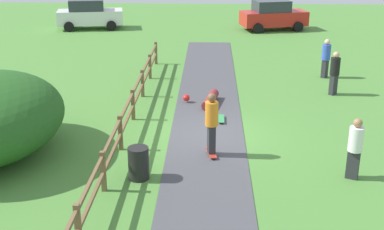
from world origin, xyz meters
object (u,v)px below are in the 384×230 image
at_px(bystander_blue, 326,57).
at_px(skater_fallen, 209,99).
at_px(skateboard_loose, 221,119).
at_px(parked_car_red, 273,15).
at_px(bystander_white, 355,146).
at_px(bystander_black, 335,71).
at_px(parked_car_white, 89,14).
at_px(trash_bin, 139,163).
at_px(skater_riding, 212,121).

bearing_deg(bystander_blue, skater_fallen, -142.93).
xyz_separation_m(skateboard_loose, parked_car_red, (3.61, 16.78, 0.87)).
xyz_separation_m(skateboard_loose, bystander_white, (3.44, -4.16, 0.86)).
relative_size(skater_fallen, bystander_blue, 0.97).
bearing_deg(bystander_black, skater_fallen, -164.06).
bearing_deg(skater_fallen, bystander_white, -56.54).
distance_m(bystander_white, parked_car_white, 24.06).
relative_size(trash_bin, bystander_white, 0.53).
distance_m(skater_fallen, bystander_black, 5.26).
bearing_deg(parked_car_red, parked_car_white, 179.98).
bearing_deg(skater_fallen, trash_bin, -106.57).
height_order(skater_fallen, bystander_white, bystander_white).
distance_m(skater_riding, parked_car_white, 21.22).
bearing_deg(parked_car_red, bystander_white, -90.47).
distance_m(trash_bin, bystander_blue, 12.25).
relative_size(skateboard_loose, bystander_black, 0.46).
distance_m(skater_riding, bystander_white, 4.01).
relative_size(skater_fallen, parked_car_red, 0.37).
height_order(trash_bin, parked_car_white, parked_car_white).
bearing_deg(trash_bin, bystander_black, 47.94).
distance_m(bystander_blue, bystander_black, 2.48).
relative_size(skater_fallen, bystander_white, 0.98).
bearing_deg(bystander_black, parked_car_red, 93.90).
bearing_deg(parked_car_white, skateboard_loose, -63.37).
bearing_deg(bystander_white, parked_car_white, 119.52).
distance_m(parked_car_red, parked_car_white, 12.03).
xyz_separation_m(bystander_black, parked_car_white, (-12.96, 13.61, -0.01)).
bearing_deg(trash_bin, skateboard_loose, 62.46).
relative_size(bystander_white, bystander_black, 0.97).
distance_m(trash_bin, bystander_white, 5.76).
xyz_separation_m(bystander_blue, bystander_black, (-0.17, -2.48, 0.01)).
relative_size(skater_riding, skater_fallen, 1.14).
distance_m(skater_fallen, parked_car_red, 15.59).
bearing_deg(bystander_black, parked_car_white, 133.61).
bearing_deg(parked_car_white, skater_riding, -67.66).
relative_size(skater_fallen, skateboard_loose, 2.09).
relative_size(trash_bin, skater_fallen, 0.54).
relative_size(skater_riding, skateboard_loose, 2.38).
bearing_deg(parked_car_white, bystander_blue, -40.29).
bearing_deg(skateboard_loose, bystander_black, 35.00).
relative_size(trash_bin, parked_car_white, 0.20).
bearing_deg(skater_riding, parked_car_white, 112.34).
bearing_deg(skateboard_loose, bystander_blue, 50.23).
distance_m(skater_fallen, bystander_blue, 6.52).
height_order(bystander_white, parked_car_red, parked_car_red).
xyz_separation_m(trash_bin, bystander_white, (5.73, 0.23, 0.49)).
height_order(skater_fallen, parked_car_white, parked_car_white).
bearing_deg(parked_car_red, trash_bin, -105.58).
bearing_deg(trash_bin, bystander_blue, 55.14).
xyz_separation_m(skateboard_loose, bystander_blue, (4.71, 5.66, 0.87)).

